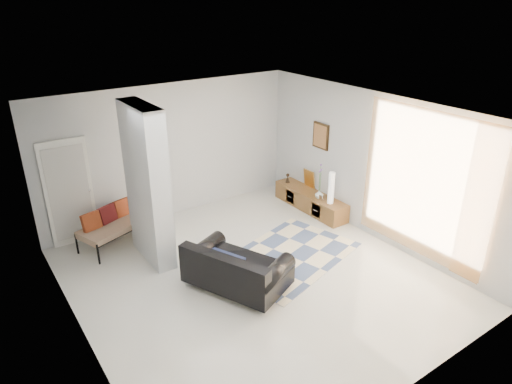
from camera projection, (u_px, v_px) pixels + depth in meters
floor at (254, 277)px, 7.70m from camera, size 6.00×6.00×0.00m
ceiling at (254, 114)px, 6.57m from camera, size 6.00×6.00×0.00m
wall_back at (171, 152)px, 9.38m from camera, size 6.00×0.00×6.00m
wall_front at (413, 299)px, 4.88m from camera, size 6.00×0.00×6.00m
wall_left at (73, 256)px, 5.69m from camera, size 0.00×6.00×6.00m
wall_right at (374, 167)px, 8.57m from camera, size 0.00×6.00×6.00m
partition_column at (147, 185)px, 7.76m from camera, size 0.35×1.20×2.80m
hallway_door at (69, 193)px, 8.40m from camera, size 0.85×0.06×2.04m
curtain at (423, 185)px, 7.65m from camera, size 0.00×2.55×2.55m
wall_art at (321, 136)px, 9.55m from camera, size 0.04×0.45×0.55m
media_console at (310, 201)px, 10.03m from camera, size 0.45×1.95×0.80m
loveseat at (235, 270)px, 7.27m from camera, size 1.51×1.86×0.76m
daybed at (117, 222)px, 8.62m from camera, size 1.67×1.13×0.77m
area_rug at (288, 256)px, 8.32m from camera, size 2.84×2.25×0.01m
cylinder_lamp at (331, 188)px, 9.33m from camera, size 0.12×0.12×0.67m
bronze_figurine at (288, 178)px, 10.44m from camera, size 0.12×0.12×0.21m
vase at (319, 194)px, 9.65m from camera, size 0.18×0.18×0.18m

